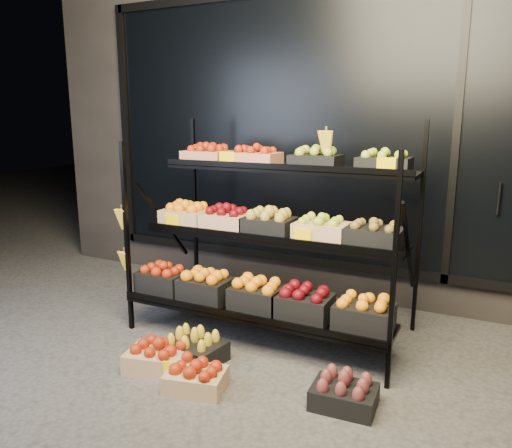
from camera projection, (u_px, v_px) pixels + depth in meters
The scene contains 8 objects.
ground at pixel (232, 365), 3.44m from camera, with size 24.00×24.00×0.00m, color #514F4C.
building at pixel (347, 110), 5.34m from camera, with size 6.00×2.08×3.50m.
display_rack at pixel (267, 236), 3.81m from camera, with size 2.18×1.02×1.69m.
tag_floor_a at pixel (173, 377), 3.17m from camera, with size 0.13×0.01×0.12m, color #FFCC00.
floor_crate_left at pixel (158, 356), 3.37m from camera, with size 0.46×0.38×0.20m.
floor_crate_midleft at pixel (194, 347), 3.50m from camera, with size 0.45×0.36×0.21m.
floor_crate_midright at pixel (196, 377), 3.12m from camera, with size 0.41×0.34×0.19m.
floor_crate_right at pixel (344, 393), 2.93m from camera, with size 0.39×0.29×0.19m.
Camera 1 is at (1.55, -2.76, 1.69)m, focal length 35.00 mm.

